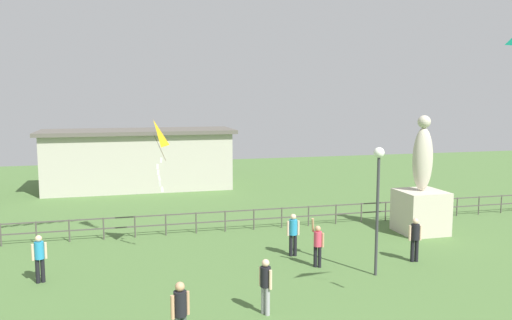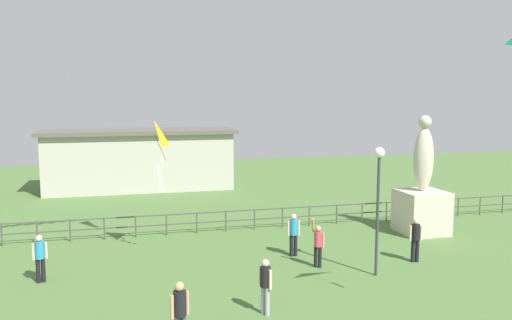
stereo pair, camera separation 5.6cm
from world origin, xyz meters
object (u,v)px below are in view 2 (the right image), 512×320
person_1 (294,232)px  person_3 (265,283)px  statue_monument (422,199)px  person_0 (40,255)px  person_5 (416,237)px  lamppost (378,183)px  kite_1 (155,138)px  person_2 (318,243)px  person_6 (180,311)px

person_1 → person_3: bearing=-116.8°
statue_monument → person_3: size_ratio=3.29×
person_0 → person_5: (13.00, -1.15, 0.03)m
person_1 → lamppost: bearing=-52.9°
lamppost → person_3: 5.45m
statue_monument → kite_1: (-11.61, -0.67, 3.01)m
statue_monument → person_3: bearing=-143.7°
lamppost → person_2: lamppost is taller
person_0 → person_5: size_ratio=0.97×
person_6 → kite_1: (-0.09, 7.39, 3.55)m
person_1 → kite_1: (-5.03, 1.13, 3.58)m
person_2 → kite_1: size_ratio=0.67×
person_0 → person_2: size_ratio=0.89×
person_5 → person_6: (-9.05, -4.50, 0.04)m
person_0 → kite_1: bearing=24.2°
lamppost → person_0: (-10.94, 2.10, -2.28)m
lamppost → person_6: (-6.99, -3.55, -2.22)m
lamppost → person_0: size_ratio=2.76×
person_2 → kite_1: (-5.46, 2.57, 3.63)m
person_2 → person_3: person_2 is taller
person_0 → person_3: size_ratio=1.00×
person_1 → person_2: (0.43, -1.45, -0.05)m
statue_monument → person_6: bearing=-145.0°
person_0 → person_2: person_2 is taller
person_3 → kite_1: size_ratio=0.60×
lamppost → person_0: bearing=169.1°
person_1 → kite_1: kite_1 is taller
person_3 → kite_1: kite_1 is taller
lamppost → person_2: bearing=142.0°
person_3 → lamppost: bearing=25.2°
lamppost → person_1: bearing=127.1°
kite_1 → lamppost: bearing=-28.5°
person_2 → person_5: person_2 is taller
person_0 → kite_1: kite_1 is taller
statue_monument → kite_1: size_ratio=1.97×
person_3 → person_5: 7.23m
person_3 → person_1: bearing=63.2°
person_0 → person_1: person_1 is taller
person_5 → lamppost: bearing=-155.2°
person_3 → person_5: size_ratio=0.97×
person_6 → statue_monument: bearing=35.0°
person_5 → person_2: bearing=175.1°
kite_1 → person_2: bearing=-25.2°
statue_monument → kite_1: 12.01m
person_2 → person_6: (-5.37, -4.81, 0.08)m
statue_monument → person_0: (-15.47, -2.40, -0.60)m
person_1 → person_3: (-2.43, -4.82, -0.03)m
kite_1 → person_3: bearing=-66.4°
kite_1 → person_6: bearing=-89.3°
person_1 → person_5: (4.11, -1.76, -0.00)m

